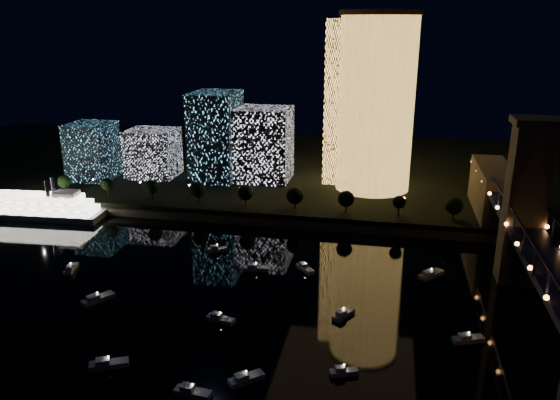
{
  "coord_description": "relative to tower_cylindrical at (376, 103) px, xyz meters",
  "views": [
    {
      "loc": [
        24.52,
        -112.54,
        75.65
      ],
      "look_at": [
        -9.34,
        55.0,
        19.4
      ],
      "focal_mm": 35.0,
      "sensor_mm": 36.0,
      "label": 1
    }
  ],
  "objects": [
    {
      "name": "esplanade_trees",
      "position": [
        -42.16,
        -35.51,
        -32.1
      ],
      "size": [
        166.14,
        6.83,
        8.92
      ],
      "color": "black",
      "rests_on": "far_bank"
    },
    {
      "name": "far_bank",
      "position": [
        -18.46,
        36.49,
        -40.07
      ],
      "size": [
        420.0,
        160.0,
        5.0
      ],
      "primitive_type": "cube",
      "color": "black",
      "rests_on": "ground"
    },
    {
      "name": "motorboats",
      "position": [
        -28.63,
        -107.83,
        -41.76
      ],
      "size": [
        125.15,
        78.1,
        2.78
      ],
      "color": "silver",
      "rests_on": "ground"
    },
    {
      "name": "ground",
      "position": [
        -18.46,
        -123.51,
        -42.57
      ],
      "size": [
        520.0,
        520.0,
        0.0
      ],
      "primitive_type": "plane",
      "color": "black",
      "rests_on": "ground"
    },
    {
      "name": "seawall",
      "position": [
        -18.46,
        -41.51,
        -41.07
      ],
      "size": [
        420.0,
        6.0,
        3.0
      ],
      "primitive_type": "cube",
      "color": "#6B5E4C",
      "rests_on": "ground"
    },
    {
      "name": "street_lamps",
      "position": [
        -52.46,
        -29.51,
        -33.55
      ],
      "size": [
        132.7,
        0.7,
        5.65
      ],
      "color": "black",
      "rests_on": "far_bank"
    },
    {
      "name": "riverboat",
      "position": [
        -133.08,
        -52.27,
        -38.23
      ],
      "size": [
        56.73,
        15.21,
        16.9
      ],
      "color": "silver",
      "rests_on": "ground"
    },
    {
      "name": "midrise_blocks",
      "position": [
        -79.37,
        0.45,
        -21.24
      ],
      "size": [
        100.36,
        35.6,
        40.14
      ],
      "color": "white",
      "rests_on": "far_bank"
    },
    {
      "name": "tower_rectangular",
      "position": [
        -11.13,
        12.11,
        -1.74
      ],
      "size": [
        22.52,
        22.52,
        71.66
      ],
      "primitive_type": "cube",
      "color": "#FFB751",
      "rests_on": "far_bank"
    },
    {
      "name": "tower_cylindrical",
      "position": [
        0.0,
        0.0,
        0.0
      ],
      "size": [
        34.0,
        34.0,
        74.89
      ],
      "color": "#FFB751",
      "rests_on": "far_bank"
    }
  ]
}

